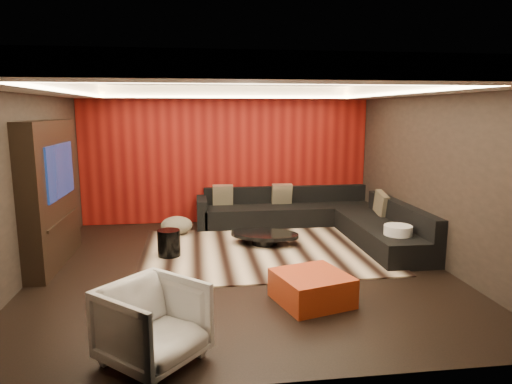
{
  "coord_description": "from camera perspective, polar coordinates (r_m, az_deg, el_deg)",
  "views": [
    {
      "loc": [
        -0.66,
        -6.56,
        2.34
      ],
      "look_at": [
        0.3,
        0.6,
        1.05
      ],
      "focal_mm": 32.0,
      "sensor_mm": 36.0,
      "label": 1
    }
  ],
  "objects": [
    {
      "name": "floor",
      "position": [
        7.0,
        -1.81,
        -9.5
      ],
      "size": [
        6.0,
        6.0,
        0.02
      ],
      "primitive_type": "cube",
      "color": "black",
      "rests_on": "ground"
    },
    {
      "name": "ceiling",
      "position": [
        6.61,
        -1.95,
        14.2
      ],
      "size": [
        6.0,
        6.0,
        0.02
      ],
      "primitive_type": "cube",
      "color": "silver",
      "rests_on": "ground"
    },
    {
      "name": "wall_back",
      "position": [
        9.64,
        -3.68,
        4.52
      ],
      "size": [
        6.0,
        0.02,
        2.8
      ],
      "primitive_type": "cube",
      "color": "black",
      "rests_on": "ground"
    },
    {
      "name": "wall_left",
      "position": [
        7.03,
        -27.09,
        1.32
      ],
      "size": [
        0.02,
        6.0,
        2.8
      ],
      "primitive_type": "cube",
      "color": "black",
      "rests_on": "ground"
    },
    {
      "name": "wall_right",
      "position": [
        7.57,
        21.44,
        2.29
      ],
      "size": [
        0.02,
        6.0,
        2.8
      ],
      "primitive_type": "cube",
      "color": "black",
      "rests_on": "ground"
    },
    {
      "name": "red_feature_wall",
      "position": [
        9.6,
        -3.66,
        4.49
      ],
      "size": [
        5.98,
        0.05,
        2.78
      ],
      "primitive_type": "cube",
      "color": "#6B0C0A",
      "rests_on": "ground"
    },
    {
      "name": "soffit_back",
      "position": [
        9.29,
        -3.64,
        12.27
      ],
      "size": [
        6.0,
        0.6,
        0.22
      ],
      "primitive_type": "cube",
      "color": "silver",
      "rests_on": "ground"
    },
    {
      "name": "soffit_front",
      "position": [
        3.93,
        2.12,
        15.2
      ],
      "size": [
        6.0,
        0.6,
        0.22
      ],
      "primitive_type": "cube",
      "color": "silver",
      "rests_on": "ground"
    },
    {
      "name": "soffit_left",
      "position": [
        6.88,
        -25.49,
        12.08
      ],
      "size": [
        0.6,
        4.8,
        0.22
      ],
      "primitive_type": "cube",
      "color": "silver",
      "rests_on": "ground"
    },
    {
      "name": "soffit_right",
      "position": [
        7.38,
        19.94,
        12.25
      ],
      "size": [
        0.6,
        4.8,
        0.22
      ],
      "primitive_type": "cube",
      "color": "silver",
      "rests_on": "ground"
    },
    {
      "name": "cove_back",
      "position": [
        8.95,
        -3.47,
        11.78
      ],
      "size": [
        4.8,
        0.08,
        0.04
      ],
      "primitive_type": "cube",
      "color": "#FFD899",
      "rests_on": "ground"
    },
    {
      "name": "cove_front",
      "position": [
        4.26,
        1.31,
        13.6
      ],
      "size": [
        4.8,
        0.08,
        0.04
      ],
      "primitive_type": "cube",
      "color": "#FFD899",
      "rests_on": "ground"
    },
    {
      "name": "cove_left",
      "position": [
        6.78,
        -22.64,
        11.56
      ],
      "size": [
        0.08,
        4.8,
        0.04
      ],
      "primitive_type": "cube",
      "color": "#FFD899",
      "rests_on": "ground"
    },
    {
      "name": "cove_right",
      "position": [
        7.22,
        17.45,
        11.73
      ],
      "size": [
        0.08,
        4.8,
        0.04
      ],
      "primitive_type": "cube",
      "color": "#FFD899",
      "rests_on": "ground"
    },
    {
      "name": "tv_surround",
      "position": [
        7.59,
        -24.29,
        -0.18
      ],
      "size": [
        0.3,
        2.0,
        2.2
      ],
      "primitive_type": "cube",
      "color": "black",
      "rests_on": "ground"
    },
    {
      "name": "tv_screen",
      "position": [
        7.5,
        -23.31,
        2.48
      ],
      "size": [
        0.04,
        1.3,
        0.8
      ],
      "primitive_type": "cube",
      "color": "black",
      "rests_on": "ground"
    },
    {
      "name": "tv_shelf",
      "position": [
        7.62,
        -22.92,
        -3.12
      ],
      "size": [
        0.04,
        1.6,
        0.04
      ],
      "primitive_type": "cube",
      "color": "black",
      "rests_on": "ground"
    },
    {
      "name": "rug",
      "position": [
        7.76,
        0.8,
        -7.35
      ],
      "size": [
        4.01,
        3.02,
        0.02
      ],
      "primitive_type": "cube",
      "rotation": [
        0.0,
        0.0,
        0.0
      ],
      "color": "beige",
      "rests_on": "floor"
    },
    {
      "name": "coffee_table",
      "position": [
        8.07,
        1.08,
        -5.82
      ],
      "size": [
        1.56,
        1.56,
        0.2
      ],
      "primitive_type": "cylinder",
      "rotation": [
        0.0,
        0.0,
        -0.36
      ],
      "color": "black",
      "rests_on": "rug"
    },
    {
      "name": "drum_stool",
      "position": [
        7.54,
        -10.83,
        -6.27
      ],
      "size": [
        0.38,
        0.38,
        0.43
      ],
      "primitive_type": "cylinder",
      "rotation": [
        0.0,
        0.0,
        0.05
      ],
      "color": "black",
      "rests_on": "rug"
    },
    {
      "name": "striped_pouf",
      "position": [
        8.84,
        -9.89,
        -4.12
      ],
      "size": [
        0.72,
        0.72,
        0.33
      ],
      "primitive_type": "ellipsoid",
      "rotation": [
        0.0,
        0.0,
        0.22
      ],
      "color": "beige",
      "rests_on": "rug"
    },
    {
      "name": "white_side_table",
      "position": [
        7.63,
        17.25,
        -6.03
      ],
      "size": [
        0.48,
        0.48,
        0.55
      ],
      "primitive_type": "cylinder",
      "rotation": [
        0.0,
        0.0,
        -0.1
      ],
      "color": "white",
      "rests_on": "floor"
    },
    {
      "name": "orange_ottoman",
      "position": [
        5.8,
        6.98,
        -11.81
      ],
      "size": [
        1.02,
        1.02,
        0.36
      ],
      "primitive_type": "cube",
      "rotation": [
        0.0,
        0.0,
        0.28
      ],
      "color": "#A42915",
      "rests_on": "floor"
    },
    {
      "name": "armchair",
      "position": [
        4.53,
        -12.75,
        -15.77
      ],
      "size": [
        1.17,
        1.17,
        0.77
      ],
      "primitive_type": "imported",
      "rotation": [
        0.0,
        0.0,
        0.83
      ],
      "color": "silver",
      "rests_on": "floor"
    },
    {
      "name": "sectional_sofa",
      "position": [
        9.0,
        8.02,
        -3.31
      ],
      "size": [
        3.65,
        3.5,
        0.75
      ],
      "color": "black",
      "rests_on": "floor"
    },
    {
      "name": "throw_pillows",
      "position": [
        9.21,
        4.57,
        -0.66
      ],
      "size": [
        3.16,
        1.67,
        0.5
      ],
      "color": "tan",
      "rests_on": "sectional_sofa"
    }
  ]
}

